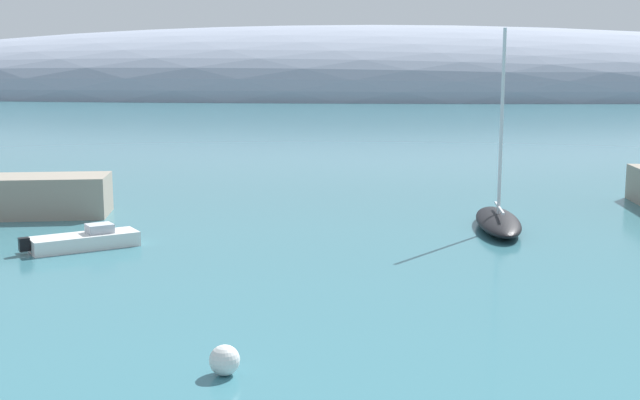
% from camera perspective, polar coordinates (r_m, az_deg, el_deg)
% --- Properties ---
extents(distant_ridge, '(339.45, 84.75, 38.42)m').
position_cam_1_polar(distant_ridge, '(223.75, 2.08, 7.33)').
color(distant_ridge, '#8E99AD').
rests_on(distant_ridge, ground).
extents(sailboat_black_near_shore, '(2.17, 7.53, 9.87)m').
position_cam_1_polar(sailboat_black_near_shore, '(41.10, 12.49, -1.36)').
color(sailboat_black_near_shore, black).
rests_on(sailboat_black_near_shore, water).
extents(motorboat_white_foreground, '(4.71, 4.02, 1.04)m').
position_cam_1_polar(motorboat_white_foreground, '(37.47, -16.31, -2.76)').
color(motorboat_white_foreground, white).
rests_on(motorboat_white_foreground, water).
extents(mooring_buoy_white, '(0.82, 0.82, 0.82)m').
position_cam_1_polar(mooring_buoy_white, '(21.67, -6.77, -11.19)').
color(mooring_buoy_white, silver).
rests_on(mooring_buoy_white, water).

